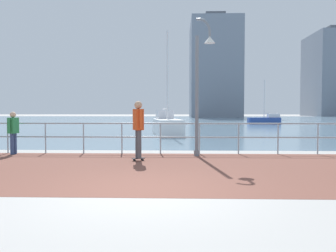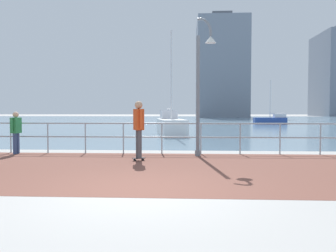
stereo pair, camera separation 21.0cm
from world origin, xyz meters
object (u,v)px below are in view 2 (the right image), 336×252
at_px(bystander, 16,129).
at_px(sailboat_teal, 271,120).
at_px(skateboarder, 139,125).
at_px(lamppost, 202,80).
at_px(sailboat_white, 171,125).

distance_m(bystander, sailboat_teal, 32.45).
distance_m(skateboarder, bystander, 4.88).
bearing_deg(lamppost, sailboat_teal, 72.07).
bearing_deg(sailboat_teal, bystander, -119.33).
height_order(lamppost, bystander, lamppost).
height_order(skateboarder, bystander, skateboarder).
bearing_deg(bystander, sailboat_teal, 60.67).
bearing_deg(sailboat_teal, lamppost, -107.93).
relative_size(bystander, sailboat_white, 0.23).
bearing_deg(skateboarder, sailboat_teal, 69.30).
xyz_separation_m(lamppost, bystander, (-6.62, 0.37, -1.70)).
distance_m(skateboarder, sailboat_teal, 31.85).
xyz_separation_m(skateboarder, sailboat_white, (0.46, 11.55, -0.48)).
bearing_deg(sailboat_white, skateboarder, -92.30).
bearing_deg(sailboat_white, bystander, -116.92).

